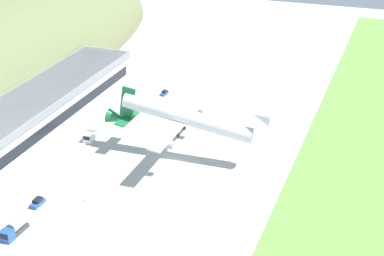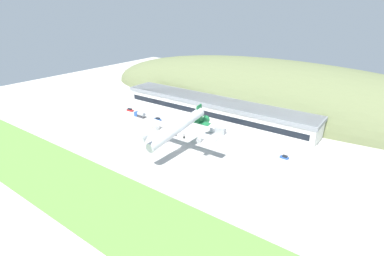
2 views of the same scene
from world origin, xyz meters
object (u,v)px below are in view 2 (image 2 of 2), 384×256
object	(u,v)px
terminal_building	(214,108)
service_car_1	(284,157)
service_car_0	(158,119)
fuel_truck	(218,130)
cargo_airplane	(179,128)
box_truck	(140,114)
traffic_cone_0	(153,127)
service_car_2	(130,110)

from	to	relation	value
terminal_building	service_car_1	xyz separation A→B (m)	(51.80, -24.80, -5.64)
service_car_0	fuel_truck	xyz separation A→B (m)	(37.62, 4.86, 0.77)
cargo_airplane	box_truck	distance (m)	52.66
cargo_airplane	service_car_0	distance (m)	43.45
terminal_building	fuel_truck	xyz separation A→B (m)	(14.00, -17.90, -4.78)
terminal_building	traffic_cone_0	world-z (taller)	terminal_building
terminal_building	service_car_0	world-z (taller)	terminal_building
service_car_2	terminal_building	bearing A→B (deg)	23.17
box_truck	service_car_0	bearing A→B (deg)	9.02
traffic_cone_0	cargo_airplane	bearing A→B (deg)	-25.85
box_truck	traffic_cone_0	distance (m)	18.78
traffic_cone_0	service_car_1	bearing A→B (deg)	6.07
cargo_airplane	service_car_1	bearing A→B (deg)	28.18
service_car_1	service_car_0	bearing A→B (deg)	178.45
terminal_building	service_car_2	distance (m)	53.10
terminal_building	cargo_airplane	size ratio (longest dim) A/B	2.61
cargo_airplane	service_car_0	xyz separation A→B (m)	(-34.60, 23.91, -10.93)
service_car_0	service_car_1	distance (m)	75.44
fuel_truck	box_truck	world-z (taller)	box_truck
service_car_2	traffic_cone_0	bearing A→B (deg)	-21.08
cargo_airplane	service_car_2	size ratio (longest dim) A/B	9.89
fuel_truck	cargo_airplane	bearing A→B (deg)	-95.98
cargo_airplane	traffic_cone_0	bearing A→B (deg)	154.15
terminal_building	traffic_cone_0	bearing A→B (deg)	-120.05
cargo_airplane	traffic_cone_0	xyz separation A→B (m)	(-29.66, 14.37, -11.33)
fuel_truck	service_car_1	bearing A→B (deg)	-10.35
service_car_0	traffic_cone_0	size ratio (longest dim) A/B	7.59
box_truck	service_car_1	bearing A→B (deg)	-0.07
cargo_airplane	service_car_1	distance (m)	47.60
traffic_cone_0	terminal_building	bearing A→B (deg)	59.95
service_car_0	cargo_airplane	bearing A→B (deg)	-34.64
box_truck	traffic_cone_0	world-z (taller)	box_truck
terminal_building	service_car_1	world-z (taller)	terminal_building
service_car_0	box_truck	world-z (taller)	box_truck
service_car_0	traffic_cone_0	distance (m)	10.74
service_car_2	fuel_truck	distance (m)	62.62
box_truck	terminal_building	bearing A→B (deg)	34.60
service_car_1	box_truck	bearing A→B (deg)	179.93
service_car_1	fuel_truck	bearing A→B (deg)	169.65
terminal_building	box_truck	size ratio (longest dim) A/B	15.46
cargo_airplane	fuel_truck	bearing A→B (deg)	84.02
cargo_airplane	box_truck	world-z (taller)	cargo_airplane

